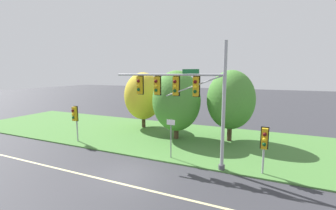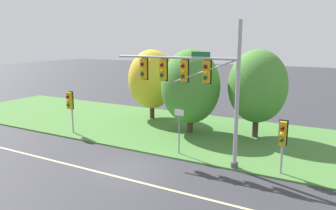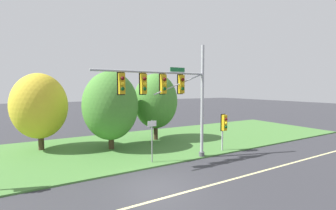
{
  "view_description": "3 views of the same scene",
  "coord_description": "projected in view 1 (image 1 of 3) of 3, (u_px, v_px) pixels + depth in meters",
  "views": [
    {
      "loc": [
        7.47,
        -10.87,
        6.12
      ],
      "look_at": [
        1.07,
        3.52,
        3.87
      ],
      "focal_mm": 24.0,
      "sensor_mm": 36.0,
      "label": 1
    },
    {
      "loc": [
        10.19,
        -13.84,
        6.98
      ],
      "look_at": [
        -0.09,
        4.56,
        2.79
      ],
      "focal_mm": 35.0,
      "sensor_mm": 36.0,
      "label": 2
    },
    {
      "loc": [
        -4.85,
        -9.9,
        5.0
      ],
      "look_at": [
        2.63,
        3.34,
        3.86
      ],
      "focal_mm": 24.0,
      "sensor_mm": 36.0,
      "label": 3
    }
  ],
  "objects": [
    {
      "name": "tree_left_of_mast",
      "position": [
        176.0,
        101.0,
        20.39
      ],
      "size": [
        4.39,
        4.39,
        6.25
      ],
      "color": "#423021",
      "rests_on": "grass_verge"
    },
    {
      "name": "lane_stripe",
      "position": [
        117.0,
        183.0,
        12.62
      ],
      "size": [
        36.0,
        0.16,
        0.01
      ],
      "primitive_type": "cube",
      "color": "beige",
      "rests_on": "ground"
    },
    {
      "name": "grass_verge",
      "position": [
        178.0,
        138.0,
        21.16
      ],
      "size": [
        48.0,
        11.5,
        0.1
      ],
      "primitive_type": "cube",
      "color": "#477A38",
      "rests_on": "ground"
    },
    {
      "name": "pedestrian_signal_near_kerb",
      "position": [
        75.0,
        116.0,
        19.55
      ],
      "size": [
        0.46,
        0.55,
        3.17
      ],
      "color": "#9EA0A5",
      "rests_on": "grass_verge"
    },
    {
      "name": "traffic_signal_mast",
      "position": [
        185.0,
        93.0,
        14.48
      ],
      "size": [
        7.84,
        0.49,
        7.91
      ],
      "color": "#9EA0A5",
      "rests_on": "grass_verge"
    },
    {
      "name": "tree_nearest_road",
      "position": [
        143.0,
        96.0,
        24.66
      ],
      "size": [
        4.13,
        4.13,
        6.09
      ],
      "color": "#423021",
      "rests_on": "grass_verge"
    },
    {
      "name": "pedestrian_signal_further_along",
      "position": [
        264.0,
        141.0,
        13.12
      ],
      "size": [
        0.46,
        0.55,
        2.9
      ],
      "color": "#9EA0A5",
      "rests_on": "grass_verge"
    },
    {
      "name": "tree_behind_signpost",
      "position": [
        231.0,
        100.0,
        19.63
      ],
      "size": [
        4.14,
        4.14,
        6.28
      ],
      "color": "#423021",
      "rests_on": "grass_verge"
    },
    {
      "name": "ground_plane",
      "position": [
        129.0,
        174.0,
        13.71
      ],
      "size": [
        160.0,
        160.0,
        0.0
      ],
      "primitive_type": "plane",
      "color": "#333338"
    },
    {
      "name": "route_sign_post",
      "position": [
        171.0,
        134.0,
        15.87
      ],
      "size": [
        0.62,
        0.08,
        2.82
      ],
      "color": "slate",
      "rests_on": "grass_verge"
    }
  ]
}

